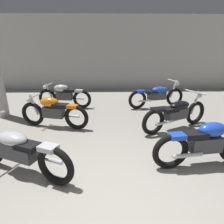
{
  "coord_description": "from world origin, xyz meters",
  "views": [
    {
      "loc": [
        -0.11,
        -1.89,
        2.07
      ],
      "look_at": [
        0.0,
        2.49,
        0.55
      ],
      "focal_mm": 29.59,
      "sensor_mm": 36.0,
      "label": 1
    }
  ],
  "objects_px": {
    "motorcycle_left_row_2": "(64,95)",
    "motorcycle_right_row_0": "(206,143)",
    "motorcycle_left_row_0": "(18,150)",
    "motorcycle_left_row_1": "(53,111)",
    "motorcycle_right_row_2": "(157,95)",
    "motorcycle_right_row_1": "(177,113)"
  },
  "relations": [
    {
      "from": "motorcycle_left_row_2",
      "to": "motorcycle_right_row_0",
      "type": "height_order",
      "value": "same"
    },
    {
      "from": "motorcycle_right_row_0",
      "to": "motorcycle_left_row_0",
      "type": "bearing_deg",
      "value": -177.37
    },
    {
      "from": "motorcycle_right_row_0",
      "to": "motorcycle_left_row_1",
      "type": "bearing_deg",
      "value": 150.53
    },
    {
      "from": "motorcycle_right_row_0",
      "to": "motorcycle_right_row_2",
      "type": "distance_m",
      "value": 3.57
    },
    {
      "from": "motorcycle_right_row_1",
      "to": "motorcycle_right_row_2",
      "type": "distance_m",
      "value": 1.94
    },
    {
      "from": "motorcycle_left_row_0",
      "to": "motorcycle_right_row_0",
      "type": "bearing_deg",
      "value": 2.63
    },
    {
      "from": "motorcycle_left_row_0",
      "to": "motorcycle_left_row_2",
      "type": "bearing_deg",
      "value": 90.83
    },
    {
      "from": "motorcycle_left_row_1",
      "to": "motorcycle_left_row_0",
      "type": "bearing_deg",
      "value": -91.45
    },
    {
      "from": "motorcycle_left_row_2",
      "to": "motorcycle_right_row_0",
      "type": "xyz_separation_m",
      "value": [
        3.34,
        -3.63,
        0.0
      ]
    },
    {
      "from": "motorcycle_left_row_0",
      "to": "motorcycle_right_row_2",
      "type": "height_order",
      "value": "same"
    },
    {
      "from": "motorcycle_left_row_0",
      "to": "motorcycle_right_row_2",
      "type": "xyz_separation_m",
      "value": [
        3.32,
        3.72,
        0.0
      ]
    },
    {
      "from": "motorcycle_right_row_0",
      "to": "motorcycle_right_row_2",
      "type": "bearing_deg",
      "value": 89.41
    },
    {
      "from": "motorcycle_left_row_2",
      "to": "motorcycle_right_row_2",
      "type": "distance_m",
      "value": 3.37
    },
    {
      "from": "motorcycle_left_row_1",
      "to": "motorcycle_right_row_2",
      "type": "xyz_separation_m",
      "value": [
        3.27,
        1.75,
        -0.01
      ]
    },
    {
      "from": "motorcycle_left_row_0",
      "to": "motorcycle_left_row_2",
      "type": "height_order",
      "value": "motorcycle_left_row_0"
    },
    {
      "from": "motorcycle_left_row_1",
      "to": "motorcycle_right_row_0",
      "type": "bearing_deg",
      "value": -29.47
    },
    {
      "from": "motorcycle_right_row_0",
      "to": "motorcycle_right_row_1",
      "type": "xyz_separation_m",
      "value": [
        0.06,
        1.63,
        -0.01
      ]
    },
    {
      "from": "motorcycle_left_row_1",
      "to": "motorcycle_left_row_2",
      "type": "bearing_deg",
      "value": 93.33
    },
    {
      "from": "motorcycle_left_row_2",
      "to": "motorcycle_left_row_1",
      "type": "bearing_deg",
      "value": -86.67
    },
    {
      "from": "motorcycle_left_row_2",
      "to": "motorcycle_left_row_0",
      "type": "bearing_deg",
      "value": -89.17
    },
    {
      "from": "motorcycle_left_row_0",
      "to": "motorcycle_right_row_0",
      "type": "xyz_separation_m",
      "value": [
        3.28,
        0.15,
        0.01
      ]
    },
    {
      "from": "motorcycle_left_row_2",
      "to": "motorcycle_right_row_1",
      "type": "bearing_deg",
      "value": -30.46
    }
  ]
}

